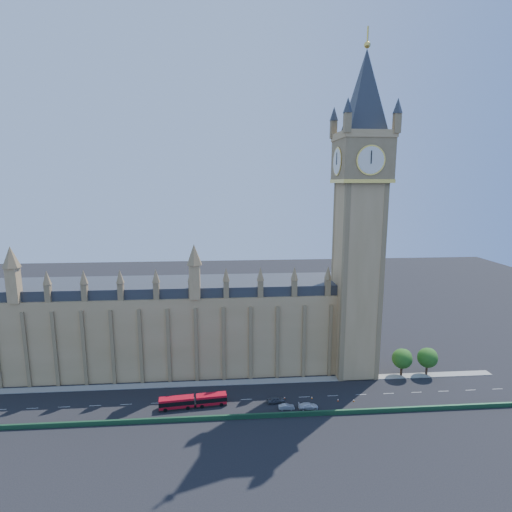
{
  "coord_description": "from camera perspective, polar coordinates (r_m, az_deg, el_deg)",
  "views": [
    {
      "loc": [
        -1.12,
        -99.66,
        57.87
      ],
      "look_at": [
        7.46,
        10.0,
        37.84
      ],
      "focal_mm": 28.0,
      "sensor_mm": 36.0,
      "label": 1
    }
  ],
  "objects": [
    {
      "name": "elizabeth_tower",
      "position": [
        120.24,
        14.68,
        8.41
      ],
      "size": [
        20.59,
        20.59,
        105.0
      ],
      "color": "#A68550",
      "rests_on": "ground"
    },
    {
      "name": "cone_a",
      "position": [
        116.46,
        11.64,
        -19.51
      ],
      "size": [
        0.55,
        0.55,
        0.7
      ],
      "rotation": [
        0.0,
        0.0,
        0.3
      ],
      "color": "black",
      "rests_on": "ground"
    },
    {
      "name": "ground",
      "position": [
        115.25,
        -3.52,
        -19.84
      ],
      "size": [
        400.0,
        400.0,
        0.0
      ],
      "primitive_type": "plane",
      "color": "black",
      "rests_on": "ground"
    },
    {
      "name": "bridge_parapet",
      "position": [
        107.24,
        -3.43,
        -21.98
      ],
      "size": [
        160.0,
        0.6,
        1.2
      ],
      "primitive_type": "cube",
      "color": "#1E4C2D",
      "rests_on": "ground"
    },
    {
      "name": "tree_east_far",
      "position": [
        136.14,
        23.37,
        -13.13
      ],
      "size": [
        6.0,
        6.0,
        8.5
      ],
      "color": "#382619",
      "rests_on": "ground"
    },
    {
      "name": "cone_d",
      "position": [
        117.22,
        13.79,
        -19.4
      ],
      "size": [
        0.42,
        0.42,
        0.65
      ],
      "rotation": [
        0.0,
        0.0,
        0.04
      ],
      "color": "black",
      "rests_on": "ground"
    },
    {
      "name": "kerb_north",
      "position": [
        123.52,
        -3.6,
        -17.6
      ],
      "size": [
        160.0,
        3.0,
        0.16
      ],
      "primitive_type": "cube",
      "color": "gray",
      "rests_on": "ground"
    },
    {
      "name": "palace_westminster",
      "position": [
        131.56,
        -14.87,
        -9.58
      ],
      "size": [
        120.0,
        20.0,
        28.0
      ],
      "color": "#A68550",
      "rests_on": "ground"
    },
    {
      "name": "car_white",
      "position": [
        111.92,
        7.47,
        -20.47
      ],
      "size": [
        5.14,
        2.11,
        1.49
      ],
      "primitive_type": "imported",
      "rotation": [
        0.0,
        0.0,
        1.57
      ],
      "color": "silver",
      "rests_on": "ground"
    },
    {
      "name": "cone_c",
      "position": [
        115.71,
        4.1,
        -19.54
      ],
      "size": [
        0.44,
        0.44,
        0.62
      ],
      "rotation": [
        0.0,
        0.0,
        0.15
      ],
      "color": "black",
      "rests_on": "ground"
    },
    {
      "name": "car_grey",
      "position": [
        113.62,
        2.91,
        -19.84
      ],
      "size": [
        4.89,
        2.41,
        1.61
      ],
      "primitive_type": "imported",
      "rotation": [
        0.0,
        0.0,
        1.68
      ],
      "color": "#47494F",
      "rests_on": "ground"
    },
    {
      "name": "tree_east_near",
      "position": [
        132.73,
        20.23,
        -13.52
      ],
      "size": [
        6.0,
        6.0,
        8.5
      ],
      "color": "#382619",
      "rests_on": "ground"
    },
    {
      "name": "red_bus",
      "position": [
        112.65,
        -8.98,
        -19.8
      ],
      "size": [
        17.73,
        4.37,
        2.98
      ],
      "rotation": [
        0.0,
        0.0,
        0.1
      ],
      "color": "#B10B1C",
      "rests_on": "ground"
    },
    {
      "name": "cone_b",
      "position": [
        116.46,
        7.98,
        -19.41
      ],
      "size": [
        0.41,
        0.41,
        0.63
      ],
      "rotation": [
        0.0,
        0.0,
        0.02
      ],
      "color": "black",
      "rests_on": "ground"
    },
    {
      "name": "car_silver",
      "position": [
        111.14,
        4.39,
        -20.68
      ],
      "size": [
        4.15,
        1.45,
        1.37
      ],
      "primitive_type": "imported",
      "rotation": [
        0.0,
        0.0,
        1.57
      ],
      "color": "#999CA0",
      "rests_on": "ground"
    }
  ]
}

